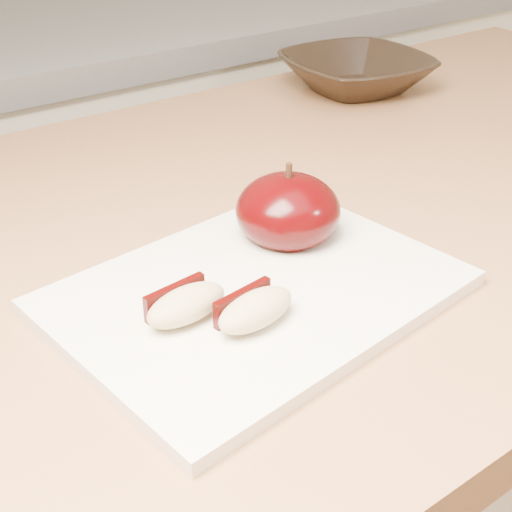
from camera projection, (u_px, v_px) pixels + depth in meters
back_cabinet at (6, 286)px, 1.32m from camera, size 2.40×0.62×0.94m
cutting_board at (256, 292)px, 0.52m from camera, size 0.30×0.23×0.01m
apple_half at (288, 211)px, 0.57m from camera, size 0.11×0.11×0.07m
apple_wedge_a at (185, 304)px, 0.48m from camera, size 0.06×0.04×0.02m
apple_wedge_b at (254, 309)px, 0.47m from camera, size 0.06×0.04×0.02m
bowl at (356, 73)px, 0.94m from camera, size 0.21×0.21×0.05m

